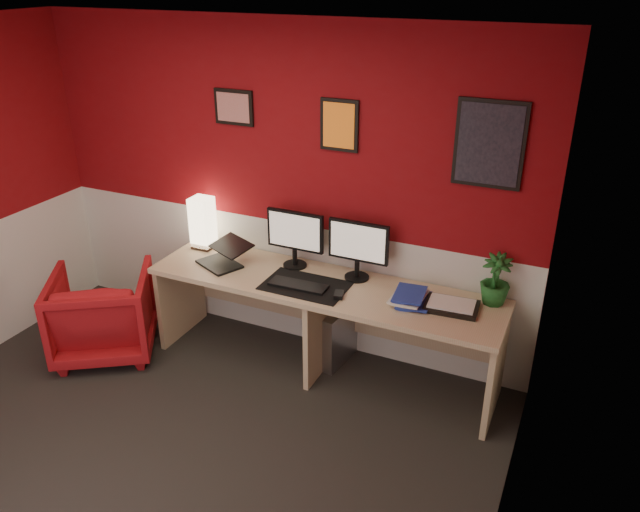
# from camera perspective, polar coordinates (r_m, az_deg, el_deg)

# --- Properties ---
(ground) EXTENTS (4.00, 3.50, 0.01)m
(ground) POSITION_cam_1_polar(r_m,az_deg,el_deg) (4.17, -15.32, -18.30)
(ground) COLOR black
(ground) RESTS_ON ground
(ceiling) EXTENTS (4.00, 3.50, 0.01)m
(ceiling) POSITION_cam_1_polar(r_m,az_deg,el_deg) (3.10, -20.78, 17.89)
(ceiling) COLOR white
(ceiling) RESTS_ON ground
(wall_back) EXTENTS (4.00, 0.01, 2.50)m
(wall_back) POSITION_cam_1_polar(r_m,az_deg,el_deg) (4.77, -3.86, 5.99)
(wall_back) COLOR maroon
(wall_back) RESTS_ON ground
(wall_right) EXTENTS (0.01, 3.50, 2.50)m
(wall_right) POSITION_cam_1_polar(r_m,az_deg,el_deg) (2.71, 16.93, -11.35)
(wall_right) COLOR maroon
(wall_right) RESTS_ON ground
(wainscot_back) EXTENTS (4.00, 0.01, 1.00)m
(wainscot_back) POSITION_cam_1_polar(r_m,az_deg,el_deg) (5.06, -3.64, -2.07)
(wainscot_back) COLOR silver
(wainscot_back) RESTS_ON ground
(desk) EXTENTS (2.60, 0.65, 0.73)m
(desk) POSITION_cam_1_polar(r_m,az_deg,el_deg) (4.65, 0.23, -6.54)
(desk) COLOR tan
(desk) RESTS_ON ground
(shoji_lamp) EXTENTS (0.16, 0.16, 0.40)m
(shoji_lamp) POSITION_cam_1_polar(r_m,az_deg,el_deg) (5.06, -10.64, 2.88)
(shoji_lamp) COLOR #FFE5B2
(shoji_lamp) RESTS_ON desk
(laptop) EXTENTS (0.40, 0.35, 0.22)m
(laptop) POSITION_cam_1_polar(r_m,az_deg,el_deg) (4.76, -9.24, 0.36)
(laptop) COLOR black
(laptop) RESTS_ON desk
(monitor_left) EXTENTS (0.45, 0.06, 0.58)m
(monitor_left) POSITION_cam_1_polar(r_m,az_deg,el_deg) (4.62, -2.36, 2.33)
(monitor_left) COLOR black
(monitor_left) RESTS_ON desk
(monitor_right) EXTENTS (0.45, 0.06, 0.58)m
(monitor_right) POSITION_cam_1_polar(r_m,az_deg,el_deg) (4.44, 3.46, 1.32)
(monitor_right) COLOR black
(monitor_right) RESTS_ON desk
(desk_mat) EXTENTS (0.60, 0.38, 0.01)m
(desk_mat) POSITION_cam_1_polar(r_m,az_deg,el_deg) (4.44, -1.35, -2.72)
(desk_mat) COLOR black
(desk_mat) RESTS_ON desk
(keyboard) EXTENTS (0.42, 0.15, 0.02)m
(keyboard) POSITION_cam_1_polar(r_m,az_deg,el_deg) (4.43, -1.99, -2.67)
(keyboard) COLOR black
(keyboard) RESTS_ON desk_mat
(mouse) EXTENTS (0.08, 0.11, 0.03)m
(mouse) POSITION_cam_1_polar(r_m,az_deg,el_deg) (4.29, 1.73, -3.55)
(mouse) COLOR black
(mouse) RESTS_ON desk_mat
(book_bottom) EXTENTS (0.26, 0.32, 0.03)m
(book_bottom) POSITION_cam_1_polar(r_m,az_deg,el_deg) (4.29, 7.13, -3.89)
(book_bottom) COLOR #22379F
(book_bottom) RESTS_ON desk
(book_middle) EXTENTS (0.21, 0.29, 0.02)m
(book_middle) POSITION_cam_1_polar(r_m,az_deg,el_deg) (4.29, 6.73, -3.45)
(book_middle) COLOR silver
(book_middle) RESTS_ON book_bottom
(book_top) EXTENTS (0.23, 0.29, 0.03)m
(book_top) POSITION_cam_1_polar(r_m,az_deg,el_deg) (4.26, 6.83, -3.31)
(book_top) COLOR #22379F
(book_top) RESTS_ON book_middle
(zen_tray) EXTENTS (0.37, 0.28, 0.03)m
(zen_tray) POSITION_cam_1_polar(r_m,az_deg,el_deg) (4.25, 11.89, -4.52)
(zen_tray) COLOR black
(zen_tray) RESTS_ON desk
(potted_plant) EXTENTS (0.21, 0.21, 0.35)m
(potted_plant) POSITION_cam_1_polar(r_m,az_deg,el_deg) (4.31, 15.72, -2.09)
(potted_plant) COLOR #19591E
(potted_plant) RESTS_ON desk
(pc_tower) EXTENTS (0.25, 0.47, 0.45)m
(pc_tower) POSITION_cam_1_polar(r_m,az_deg,el_deg) (4.86, 1.41, -7.02)
(pc_tower) COLOR #99999E
(pc_tower) RESTS_ON ground
(armchair) EXTENTS (1.02, 1.02, 0.68)m
(armchair) POSITION_cam_1_polar(r_m,az_deg,el_deg) (5.16, -19.17, -4.95)
(armchair) COLOR #A91217
(armchair) RESTS_ON ground
(art_left) EXTENTS (0.32, 0.02, 0.26)m
(art_left) POSITION_cam_1_polar(r_m,az_deg,el_deg) (4.76, -7.87, 13.29)
(art_left) COLOR red
(art_left) RESTS_ON wall_back
(art_center) EXTENTS (0.28, 0.02, 0.36)m
(art_center) POSITION_cam_1_polar(r_m,az_deg,el_deg) (4.39, 1.77, 11.84)
(art_center) COLOR orange
(art_center) RESTS_ON wall_back
(art_right) EXTENTS (0.44, 0.02, 0.56)m
(art_right) POSITION_cam_1_polar(r_m,az_deg,el_deg) (4.12, 15.19, 9.81)
(art_right) COLOR black
(art_right) RESTS_ON wall_back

